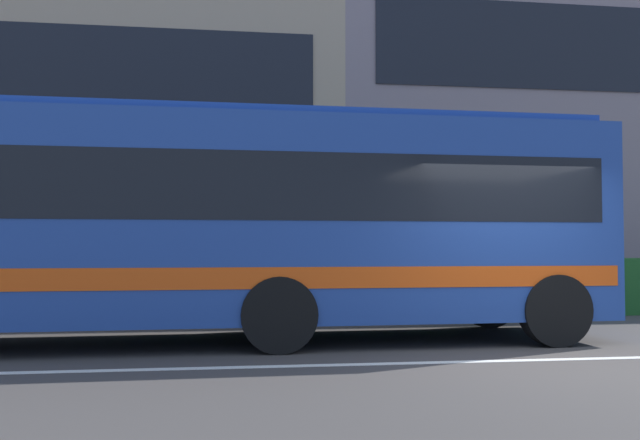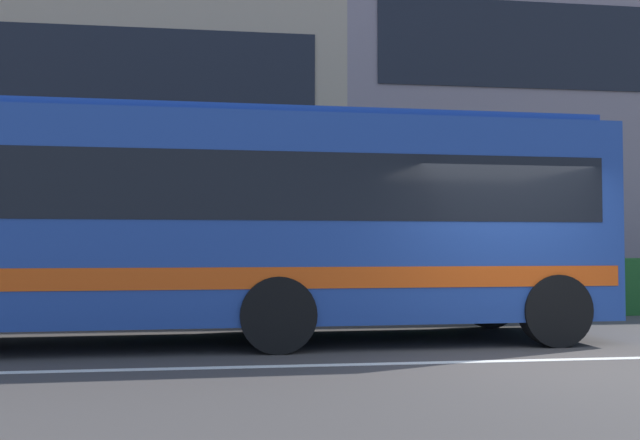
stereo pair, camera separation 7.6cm
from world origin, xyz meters
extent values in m
plane|color=#403C38|center=(0.00, 0.00, 0.00)|extent=(160.00, 160.00, 0.00)
cube|color=silver|center=(0.00, 0.00, 0.00)|extent=(60.00, 0.16, 0.01)
cube|color=#205621|center=(3.46, 5.53, 0.57)|extent=(19.48, 1.10, 1.14)
cube|color=gray|center=(9.11, 15.12, 5.80)|extent=(19.75, 11.57, 11.60)
cube|color=navy|center=(-3.87, 2.13, 1.75)|extent=(11.13, 2.78, 2.81)
cube|color=black|center=(-3.87, 2.13, 2.17)|extent=(10.46, 2.79, 0.90)
cube|color=#E14D11|center=(-3.87, 2.13, 0.98)|extent=(10.91, 2.80, 0.28)
cube|color=navy|center=(-3.87, 2.13, 3.22)|extent=(10.68, 2.37, 0.12)
cylinder|color=black|center=(-3.16, 0.98, 0.50)|extent=(1.01, 0.30, 1.00)
cylinder|color=black|center=(-3.22, 3.31, 0.50)|extent=(1.01, 0.30, 1.00)
cylinder|color=black|center=(0.69, 1.07, 0.50)|extent=(1.01, 0.30, 1.00)
cylinder|color=black|center=(0.64, 3.40, 0.50)|extent=(1.01, 0.30, 1.00)
camera|label=1|loc=(-3.94, -8.14, 1.39)|focal=39.43mm
camera|label=2|loc=(-3.86, -8.15, 1.39)|focal=39.43mm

